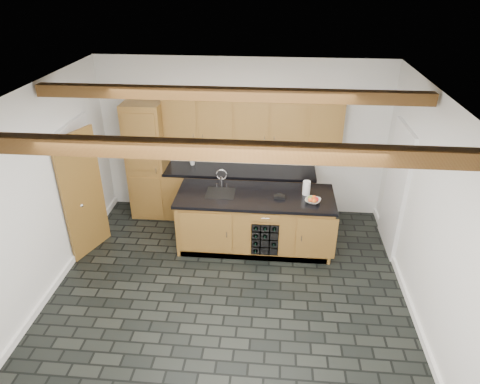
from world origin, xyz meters
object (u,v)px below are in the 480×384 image
object	(u,v)px
island	(255,221)
paper_towel	(306,188)
kitchen_scale	(280,197)
fruit_bowl	(313,201)

from	to	relation	value
island	paper_towel	size ratio (longest dim) A/B	11.06
paper_towel	kitchen_scale	bearing A→B (deg)	-158.59
fruit_bowl	paper_towel	world-z (taller)	paper_towel
kitchen_scale	fruit_bowl	xyz separation A→B (m)	(0.50, -0.09, 0.00)
island	kitchen_scale	bearing A→B (deg)	-8.71
island	fruit_bowl	bearing A→B (deg)	-9.66
island	fruit_bowl	world-z (taller)	fruit_bowl
island	paper_towel	world-z (taller)	paper_towel
kitchen_scale	fruit_bowl	bearing A→B (deg)	-8.24
kitchen_scale	paper_towel	size ratio (longest dim) A/B	0.78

